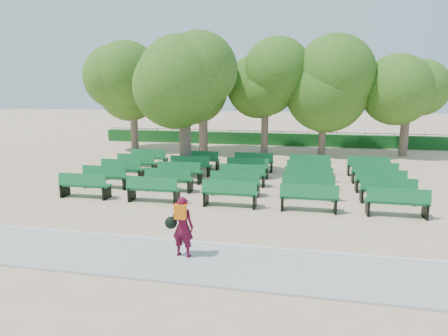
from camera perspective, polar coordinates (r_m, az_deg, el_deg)
name	(u,v)px	position (r m, az deg, el deg)	size (l,w,h in m)	color
ground	(234,189)	(16.86, 1.49, -3.06)	(120.00, 120.00, 0.00)	tan
paving	(179,261)	(10.04, -6.43, -13.09)	(30.00, 2.20, 0.06)	#A9A9A5
curb	(192,243)	(11.04, -4.53, -10.63)	(30.00, 0.12, 0.10)	silver
hedge	(268,139)	(30.44, 6.31, 4.15)	(26.00, 0.70, 0.90)	#134B1A
fence	(268,144)	(30.89, 6.36, 3.41)	(26.00, 0.10, 1.02)	black
tree_line	(262,153)	(26.56, 5.42, 2.16)	(21.80, 6.80, 7.04)	#37671B
bench_array	(243,183)	(17.49, 2.75, -2.20)	(2.00, 0.74, 1.24)	#116630
tree_among	(184,87)	(19.52, -5.70, 11.44)	(4.31, 4.31, 6.23)	brown
person	(182,226)	(9.96, -6.05, -8.22)	(0.74, 0.46, 1.53)	#4D0B21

